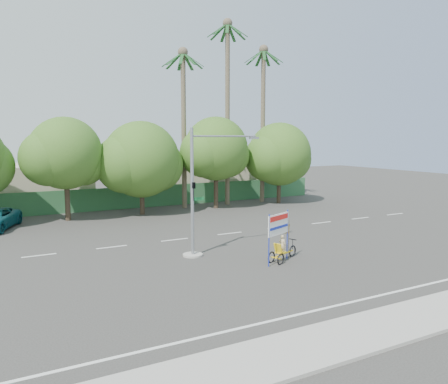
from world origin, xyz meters
name	(u,v)px	position (x,y,z in m)	size (l,w,h in m)	color
ground	(271,269)	(0.00, 0.00, 0.00)	(120.00, 120.00, 0.00)	#33302D
sidewalk_near	(393,324)	(0.00, -7.50, 0.06)	(50.00, 2.40, 0.12)	gray
fence	(141,197)	(0.00, 21.50, 1.00)	(38.00, 0.08, 2.00)	#336B3D
building_left	(19,187)	(-10.00, 26.00, 2.00)	(12.00, 8.00, 4.00)	beige
building_right	(199,180)	(8.00, 26.00, 1.80)	(14.00, 8.00, 3.60)	beige
tree_left	(65,156)	(-7.05, 18.00, 5.06)	(6.66, 5.60, 8.07)	#473828
tree_center	(141,162)	(-1.05, 18.00, 4.47)	(7.62, 6.40, 7.85)	#473828
tree_right	(215,151)	(5.95, 18.00, 5.24)	(6.90, 5.80, 8.36)	#473828
tree_far_right	(279,156)	(12.95, 18.00, 4.64)	(7.38, 6.20, 7.94)	#473828
palm_tall	(227,95)	(8.00, 19.50, 10.46)	(3.73, 3.79, 17.45)	#70604C
palm_mid	(263,108)	(12.00, 19.50, 9.40)	(3.73, 3.79, 15.45)	#70604C
palm_short	(184,111)	(3.50, 19.50, 8.86)	(3.73, 3.79, 14.45)	#70604C
traffic_signal	(198,203)	(-2.20, 3.98, 2.92)	(4.72, 1.10, 7.00)	gray
trike_billboard	(281,241)	(1.13, 0.81, 1.09)	(2.57, 1.30, 2.72)	black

